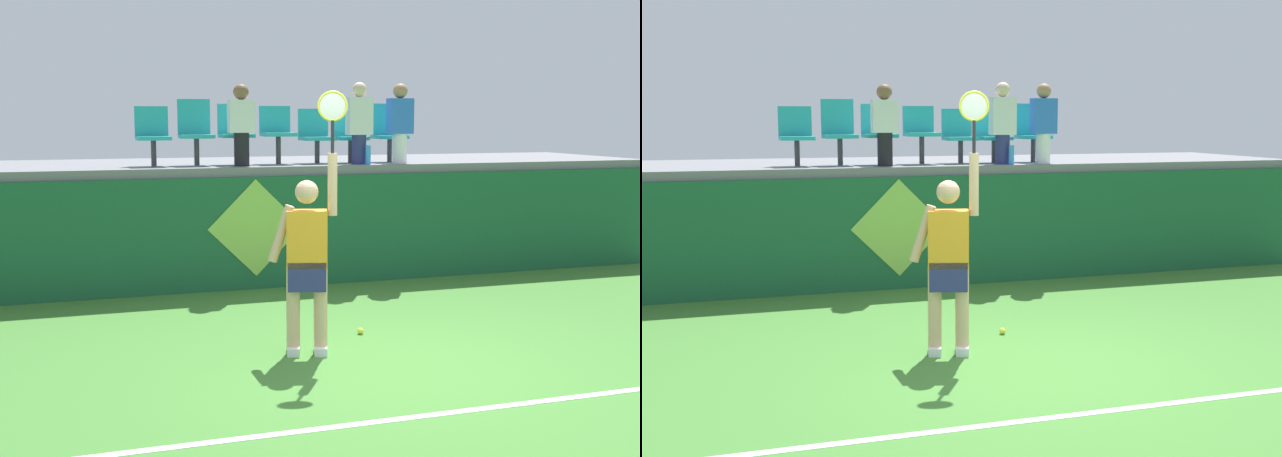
% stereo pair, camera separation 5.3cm
% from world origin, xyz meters
% --- Properties ---
extents(ground_plane, '(40.00, 40.00, 0.00)m').
position_xyz_m(ground_plane, '(0.00, 0.00, 0.00)').
color(ground_plane, '#3D752D').
extents(court_back_wall, '(11.40, 0.20, 1.48)m').
position_xyz_m(court_back_wall, '(0.00, 3.72, 0.74)').
color(court_back_wall, '#195633').
rests_on(court_back_wall, ground_plane).
extents(spectator_platform, '(11.40, 2.74, 0.12)m').
position_xyz_m(spectator_platform, '(0.00, 5.04, 1.54)').
color(spectator_platform, slate).
rests_on(spectator_platform, court_back_wall).
extents(court_baseline_stripe, '(10.26, 0.08, 0.01)m').
position_xyz_m(court_baseline_stripe, '(0.00, -1.16, 0.00)').
color(court_baseline_stripe, white).
rests_on(court_baseline_stripe, ground_plane).
extents(tennis_player, '(0.74, 0.35, 2.48)m').
position_xyz_m(tennis_player, '(-0.67, 0.66, 0.93)').
color(tennis_player, white).
rests_on(tennis_player, ground_plane).
extents(tennis_ball, '(0.07, 0.07, 0.07)m').
position_xyz_m(tennis_ball, '(0.06, 1.14, 0.03)').
color(tennis_ball, '#D1E533').
rests_on(tennis_ball, ground_plane).
extents(water_bottle, '(0.07, 0.07, 0.26)m').
position_xyz_m(water_bottle, '(1.15, 3.80, 1.73)').
color(water_bottle, '#338CE5').
rests_on(water_bottle, spectator_platform).
extents(stadium_chair_0, '(0.44, 0.42, 0.79)m').
position_xyz_m(stadium_chair_0, '(-1.68, 4.37, 2.03)').
color(stadium_chair_0, '#38383D').
rests_on(stadium_chair_0, spectator_platform).
extents(stadium_chair_1, '(0.44, 0.42, 0.89)m').
position_xyz_m(stadium_chair_1, '(-1.11, 4.38, 2.08)').
color(stadium_chair_1, '#38383D').
rests_on(stadium_chair_1, spectator_platform).
extents(stadium_chair_2, '(0.44, 0.42, 0.82)m').
position_xyz_m(stadium_chair_2, '(-0.57, 4.37, 2.06)').
color(stadium_chair_2, '#38383D').
rests_on(stadium_chair_2, spectator_platform).
extents(stadium_chair_3, '(0.44, 0.42, 0.80)m').
position_xyz_m(stadium_chair_3, '(0.02, 4.37, 2.06)').
color(stadium_chair_3, '#38383D').
rests_on(stadium_chair_3, spectator_platform).
extents(stadium_chair_4, '(0.44, 0.42, 0.76)m').
position_xyz_m(stadium_chair_4, '(0.58, 4.37, 2.01)').
color(stadium_chair_4, '#38383D').
rests_on(stadium_chair_4, spectator_platform).
extents(stadium_chair_5, '(0.44, 0.42, 0.77)m').
position_xyz_m(stadium_chair_5, '(1.08, 4.37, 2.01)').
color(stadium_chair_5, '#38383D').
rests_on(stadium_chair_5, spectator_platform).
extents(stadium_chair_6, '(0.44, 0.42, 0.84)m').
position_xyz_m(stadium_chair_6, '(1.68, 4.38, 2.05)').
color(stadium_chair_6, '#38383D').
rests_on(stadium_chair_6, spectator_platform).
extents(spectator_0, '(0.34, 0.20, 1.11)m').
position_xyz_m(spectator_0, '(1.68, 3.94, 2.18)').
color(spectator_0, white).
rests_on(spectator_0, spectator_platform).
extents(spectator_1, '(0.34, 0.20, 1.12)m').
position_xyz_m(spectator_1, '(1.08, 3.95, 2.18)').
color(spectator_1, navy).
rests_on(spectator_1, spectator_platform).
extents(spectator_2, '(0.34, 0.21, 1.07)m').
position_xyz_m(spectator_2, '(-0.57, 3.97, 2.16)').
color(spectator_2, black).
rests_on(spectator_2, spectator_platform).
extents(wall_signage_mount, '(1.27, 0.01, 1.45)m').
position_xyz_m(wall_signage_mount, '(-0.47, 3.62, 0.00)').
color(wall_signage_mount, '#195633').
rests_on(wall_signage_mount, ground_plane).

